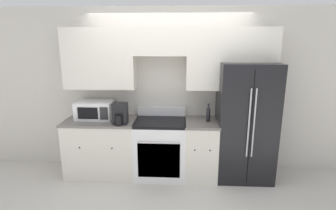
{
  "coord_description": "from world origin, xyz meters",
  "views": [
    {
      "loc": [
        0.2,
        -3.51,
        2.1
      ],
      "look_at": [
        -0.0,
        0.31,
        1.15
      ],
      "focal_mm": 28.0,
      "sensor_mm": 36.0,
      "label": 1
    }
  ],
  "objects_px": {
    "oven_range": "(160,148)",
    "refrigerator": "(245,122)",
    "bottle": "(208,114)",
    "microwave": "(95,110)"
  },
  "relations": [
    {
      "from": "refrigerator",
      "to": "microwave",
      "type": "relative_size",
      "value": 3.2
    },
    {
      "from": "microwave",
      "to": "bottle",
      "type": "relative_size",
      "value": 2.0
    },
    {
      "from": "oven_range",
      "to": "refrigerator",
      "type": "bearing_deg",
      "value": 1.54
    },
    {
      "from": "microwave",
      "to": "bottle",
      "type": "height_order",
      "value": "bottle"
    },
    {
      "from": "bottle",
      "to": "refrigerator",
      "type": "bearing_deg",
      "value": 3.31
    },
    {
      "from": "refrigerator",
      "to": "bottle",
      "type": "bearing_deg",
      "value": -176.69
    },
    {
      "from": "oven_range",
      "to": "refrigerator",
      "type": "xyz_separation_m",
      "value": [
        1.29,
        0.03,
        0.44
      ]
    },
    {
      "from": "refrigerator",
      "to": "bottle",
      "type": "relative_size",
      "value": 6.39
    },
    {
      "from": "bottle",
      "to": "oven_range",
      "type": "bearing_deg",
      "value": -179.83
    },
    {
      "from": "oven_range",
      "to": "bottle",
      "type": "height_order",
      "value": "bottle"
    }
  ]
}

